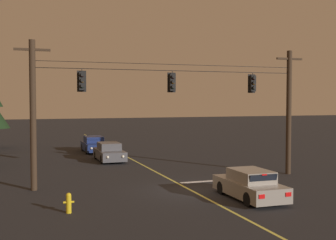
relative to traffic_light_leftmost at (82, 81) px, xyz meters
name	(u,v)px	position (x,y,z in m)	size (l,w,h in m)	color
ground_plane	(191,190)	(5.13, -2.61, -5.63)	(180.00, 180.00, 0.00)	black
lane_centre_stripe	(145,166)	(5.13, 6.02, -5.63)	(0.14, 60.00, 0.01)	#D1C64C
stop_bar_paint	(208,181)	(7.03, -0.58, -5.63)	(3.40, 0.36, 0.01)	silver
signal_span_assembly	(174,111)	(5.13, 0.02, -1.64)	(17.05, 0.32, 7.69)	#38281C
traffic_light_leftmost	(82,81)	(0.00, 0.00, 0.00)	(0.48, 0.41, 1.22)	black
traffic_light_left_inner	(172,82)	(5.05, 0.00, 0.00)	(0.48, 0.41, 1.22)	black
traffic_light_centre	(253,83)	(10.19, 0.00, 0.00)	(0.48, 0.41, 1.22)	black
car_waiting_near_lane	(250,185)	(7.01, -5.31, -4.98)	(1.80, 4.33, 1.39)	gray
car_oncoming_lead	(109,152)	(3.31, 9.50, -4.98)	(1.80, 4.42, 1.39)	#4C4C51
car_oncoming_trailing	(94,145)	(3.12, 15.58, -4.98)	(1.80, 4.42, 1.39)	navy
fire_hydrant	(69,202)	(-1.29, -5.17, -5.19)	(0.44, 0.22, 0.84)	gold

